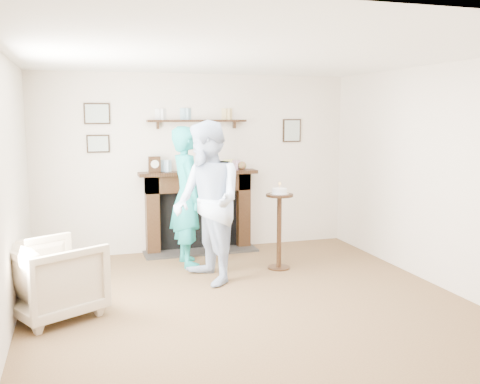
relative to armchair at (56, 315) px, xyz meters
name	(u,v)px	position (x,y,z in m)	size (l,w,h in m)	color
ground	(252,307)	(1.90, -0.35, 0.00)	(5.00, 5.00, 0.00)	brown
room_shell	(232,144)	(1.90, 0.34, 1.62)	(4.54, 5.02, 2.52)	beige
armchair	(56,315)	(0.00, 0.00, 0.00)	(0.79, 0.82, 0.74)	#BFB28E
man	(208,282)	(1.67, 0.58, 0.00)	(0.91, 0.71, 1.88)	#C7E0F9
woman	(188,264)	(1.60, 1.39, 0.00)	(0.65, 0.43, 1.79)	#20B2B9
pedestal_table	(279,216)	(2.66, 0.86, 0.67)	(0.34, 0.34, 1.10)	black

